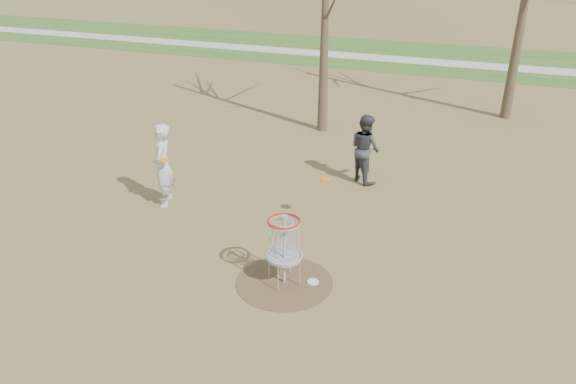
# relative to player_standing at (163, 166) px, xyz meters

# --- Properties ---
(ground) EXTENTS (160.00, 160.00, 0.00)m
(ground) POSITION_rel_player_standing_xyz_m (3.78, -2.03, -0.99)
(ground) COLOR brown
(ground) RESTS_ON ground
(green_band) EXTENTS (160.00, 8.00, 0.01)m
(green_band) POSITION_rel_player_standing_xyz_m (3.78, 18.97, -0.98)
(green_band) COLOR #2D5119
(green_band) RESTS_ON ground
(footpath) EXTENTS (160.00, 1.50, 0.01)m
(footpath) POSITION_rel_player_standing_xyz_m (3.78, 17.97, -0.97)
(footpath) COLOR #9E9E99
(footpath) RESTS_ON green_band
(dirt_circle) EXTENTS (1.80, 1.80, 0.01)m
(dirt_circle) POSITION_rel_player_standing_xyz_m (3.78, -2.03, -0.98)
(dirt_circle) COLOR #47331E
(dirt_circle) RESTS_ON ground
(player_standing) EXTENTS (0.71, 0.84, 1.97)m
(player_standing) POSITION_rel_player_standing_xyz_m (0.00, 0.00, 0.00)
(player_standing) COLOR #BEBEBE
(player_standing) RESTS_ON ground
(player_throwing) EXTENTS (1.09, 1.06, 1.76)m
(player_throwing) POSITION_rel_player_standing_xyz_m (4.01, 3.01, -0.10)
(player_throwing) COLOR #343539
(player_throwing) RESTS_ON ground
(disc_grounded) EXTENTS (0.22, 0.22, 0.02)m
(disc_grounded) POSITION_rel_player_standing_xyz_m (4.28, -1.85, -0.97)
(disc_grounded) COLOR silver
(disc_grounded) RESTS_ON dirt_circle
(discs_in_play) EXTENTS (3.72, 0.90, 0.23)m
(discs_in_play) POSITION_rel_player_standing_xyz_m (2.08, 0.11, 0.16)
(discs_in_play) COLOR #F35C0C
(discs_in_play) RESTS_ON ground
(disc_golf_basket) EXTENTS (0.64, 0.64, 1.35)m
(disc_golf_basket) POSITION_rel_player_standing_xyz_m (3.78, -2.03, -0.07)
(disc_golf_basket) COLOR #9EA3AD
(disc_golf_basket) RESTS_ON ground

